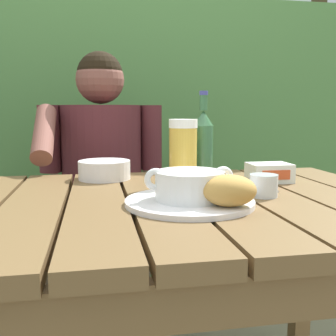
% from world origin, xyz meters
% --- Properties ---
extents(dining_table, '(1.29, 0.82, 0.77)m').
position_xyz_m(dining_table, '(0.00, 0.00, 0.67)').
color(dining_table, brown).
rests_on(dining_table, ground_plane).
extents(hedge_backdrop, '(4.04, 0.94, 2.73)m').
position_xyz_m(hedge_backdrop, '(0.15, 1.46, 1.14)').
color(hedge_backdrop, '#49783E').
rests_on(hedge_backdrop, ground_plane).
extents(chair_near_diner, '(0.47, 0.44, 0.95)m').
position_xyz_m(chair_near_diner, '(-0.12, 0.85, 0.47)').
color(chair_near_diner, brown).
rests_on(chair_near_diner, ground_plane).
extents(person_eating, '(0.48, 0.47, 1.21)m').
position_xyz_m(person_eating, '(-0.12, 0.65, 0.71)').
color(person_eating, '#502125').
rests_on(person_eating, ground_plane).
extents(serving_plate, '(0.29, 0.29, 0.01)m').
position_xyz_m(serving_plate, '(0.06, -0.07, 0.77)').
color(serving_plate, white).
rests_on(serving_plate, dining_table).
extents(soup_bowl, '(0.21, 0.16, 0.07)m').
position_xyz_m(soup_bowl, '(0.06, -0.07, 0.81)').
color(soup_bowl, white).
rests_on(soup_bowl, serving_plate).
extents(bread_roll, '(0.12, 0.10, 0.07)m').
position_xyz_m(bread_roll, '(0.13, -0.15, 0.81)').
color(bread_roll, '#BF8E43').
rests_on(bread_roll, serving_plate).
extents(beer_glass, '(0.08, 0.08, 0.19)m').
position_xyz_m(beer_glass, '(0.09, 0.13, 0.86)').
color(beer_glass, gold).
rests_on(beer_glass, dining_table).
extents(beer_bottle, '(0.06, 0.06, 0.27)m').
position_xyz_m(beer_bottle, '(0.16, 0.18, 0.88)').
color(beer_bottle, '#35633B').
rests_on(beer_bottle, dining_table).
extents(water_glass_small, '(0.07, 0.07, 0.06)m').
position_xyz_m(water_glass_small, '(0.26, -0.03, 0.79)').
color(water_glass_small, silver).
rests_on(water_glass_small, dining_table).
extents(butter_tub, '(0.12, 0.09, 0.06)m').
position_xyz_m(butter_tub, '(0.36, 0.16, 0.79)').
color(butter_tub, white).
rests_on(butter_tub, dining_table).
extents(table_knife, '(0.15, 0.07, 0.01)m').
position_xyz_m(table_knife, '(0.23, -0.02, 0.77)').
color(table_knife, silver).
rests_on(table_knife, dining_table).
extents(diner_bowl, '(0.16, 0.16, 0.06)m').
position_xyz_m(diner_bowl, '(-0.12, 0.30, 0.80)').
color(diner_bowl, white).
rests_on(diner_bowl, dining_table).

